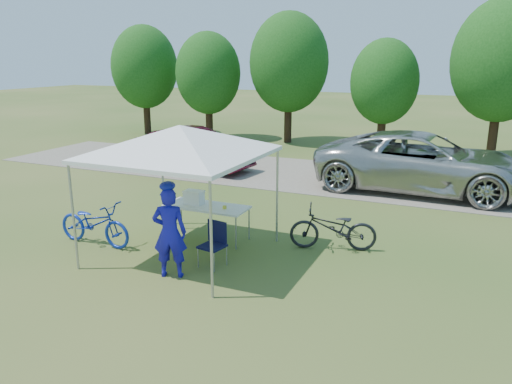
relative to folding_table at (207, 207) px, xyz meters
The scene contains 13 objects.
ground 1.27m from the folding_table, 88.68° to the right, with size 100.00×100.00×0.00m, color #2D5119.
gravel_strip 7.01m from the folding_table, 89.80° to the left, with size 24.00×5.00×0.02m, color gray.
canopy 2.17m from the folding_table, 88.68° to the right, with size 4.53×4.53×3.00m.
treeline 13.32m from the folding_table, 91.19° to the left, with size 24.89×4.28×6.30m.
folding_table is the anchor object (origin of this frame).
folding_chair 1.54m from the folding_table, 54.89° to the right, with size 0.52×0.54×0.89m.
cooler 0.38m from the folding_table, behind, with size 0.43×0.29×0.31m.
ice_cream_cup 0.49m from the folding_table, ahead, with size 0.09×0.09×0.07m, color yellow.
cyclist 2.10m from the folding_table, 79.63° to the right, with size 0.63×0.42×1.73m, color #1815AC.
bike_blue 2.48m from the folding_table, 147.18° to the right, with size 0.65×1.88×0.99m, color #122DA1.
bike_dark 2.86m from the folding_table, ahead, with size 0.64×1.85×0.97m, color black.
minivan 7.49m from the folding_table, 57.58° to the left, with size 2.97×6.45×1.79m, color #B2B3AE.
sedan 7.40m from the folding_table, 123.03° to the left, with size 1.57×4.51×1.49m, color #530D1D.
Camera 1 is at (5.37, -8.37, 4.03)m, focal length 35.00 mm.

